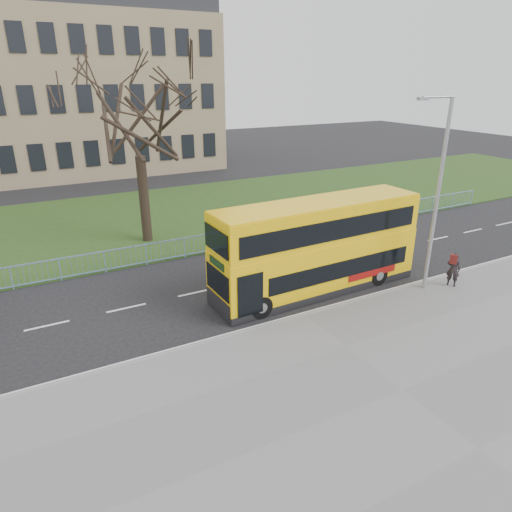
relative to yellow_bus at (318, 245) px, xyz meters
The scene contains 10 objects.
ground 2.80m from the yellow_bus, behind, with size 120.00×120.00×0.00m, color black.
pavement 7.57m from the yellow_bus, 104.35° to the right, with size 80.00×10.50×0.12m, color slate.
kerb 3.30m from the yellow_bus, 134.17° to the right, with size 80.00×0.20×0.14m, color gray.
grass_verge 14.26m from the yellow_bus, 97.36° to the left, with size 80.00×15.40×0.08m, color #213D16.
guard_railing 6.73m from the yellow_bus, 106.02° to the left, with size 40.00×0.12×1.10m, color #7FACE3, non-canonical shape.
bare_tree 11.41m from the yellow_bus, 116.38° to the left, with size 7.91×7.91×11.30m, color black, non-canonical shape.
civic_building 35.69m from the yellow_bus, 101.10° to the left, with size 30.00×15.00×14.00m, color #8C7558.
yellow_bus is the anchor object (origin of this frame).
pedestrian 6.19m from the yellow_bus, 26.45° to the right, with size 0.57×0.37×1.56m, color black.
street_lamp 5.27m from the yellow_bus, 29.33° to the right, with size 1.70×0.33×8.02m.
Camera 1 is at (-9.10, -14.53, 8.86)m, focal length 32.00 mm.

